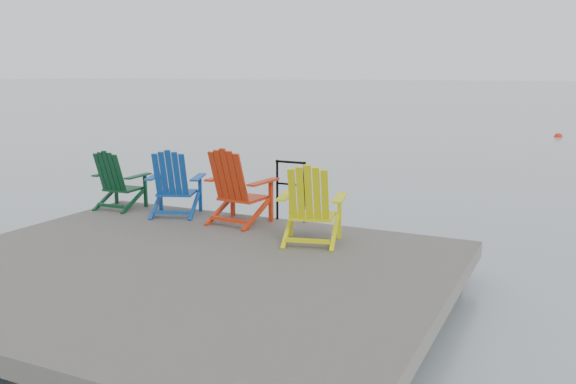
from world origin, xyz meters
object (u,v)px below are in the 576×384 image
at_px(chair_yellow, 311,204).
at_px(chair_red, 237,186).
at_px(handrail, 291,185).
at_px(chair_green, 118,180).
at_px(buoy_b, 558,137).
at_px(chair_blue, 174,183).

bearing_deg(chair_yellow, chair_red, 145.19).
relative_size(handrail, chair_green, 0.95).
distance_m(chair_green, chair_red, 2.23).
xyz_separation_m(chair_yellow, buoy_b, (2.21, 20.95, -1.02)).
xyz_separation_m(handrail, chair_red, (-0.62, -0.49, 0.01)).
xyz_separation_m(handrail, chair_blue, (-1.74, -0.48, -0.03)).
bearing_deg(chair_blue, chair_green, 159.07).
xyz_separation_m(chair_blue, chair_yellow, (2.51, -0.54, 0.01)).
distance_m(handrail, buoy_b, 20.19).
height_order(handrail, buoy_b, handrail).
height_order(chair_green, buoy_b, chair_green).
xyz_separation_m(handrail, chair_yellow, (0.77, -1.01, -0.02)).
height_order(chair_blue, chair_yellow, chair_yellow).
relative_size(chair_yellow, buoy_b, 3.10).
bearing_deg(chair_blue, chair_red, -21.83).
bearing_deg(chair_red, chair_green, -175.47).
bearing_deg(handrail, buoy_b, 81.49).
height_order(handrail, chair_green, chair_green).
bearing_deg(chair_green, chair_yellow, -10.84).
xyz_separation_m(chair_blue, buoy_b, (4.72, 20.42, -1.01)).
distance_m(chair_blue, buoy_b, 20.98).
relative_size(chair_green, buoy_b, 2.81).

